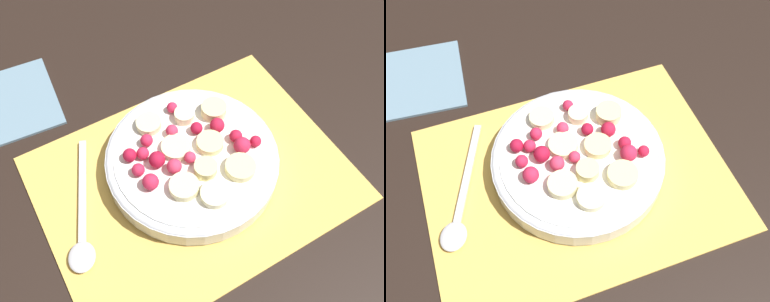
# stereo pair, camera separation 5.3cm
# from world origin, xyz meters

# --- Properties ---
(ground_plane) EXTENTS (3.00, 3.00, 0.00)m
(ground_plane) POSITION_xyz_m (0.00, 0.00, 0.00)
(ground_plane) COLOR black
(placemat) EXTENTS (0.39, 0.29, 0.01)m
(placemat) POSITION_xyz_m (0.00, 0.00, 0.00)
(placemat) COLOR #E0B251
(placemat) RESTS_ON ground_plane
(fruit_bowl) EXTENTS (0.22, 0.22, 0.05)m
(fruit_bowl) POSITION_xyz_m (0.01, 0.01, 0.02)
(fruit_bowl) COLOR silver
(fruit_bowl) RESTS_ON placemat
(spoon) EXTENTS (0.09, 0.18, 0.01)m
(spoon) POSITION_xyz_m (-0.15, 0.00, 0.01)
(spoon) COLOR silver
(spoon) RESTS_ON placemat
(napkin) EXTENTS (0.14, 0.15, 0.01)m
(napkin) POSITION_xyz_m (-0.17, 0.24, 0.00)
(napkin) COLOR slate
(napkin) RESTS_ON ground_plane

